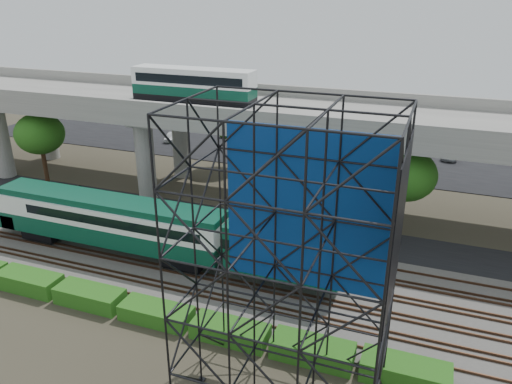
% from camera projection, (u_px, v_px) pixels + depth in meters
% --- Properties ---
extents(ground, '(140.00, 140.00, 0.00)m').
position_uv_depth(ground, '(176.00, 282.00, 35.28)').
color(ground, '#474233').
rests_on(ground, ground).
extents(ballast_bed, '(90.00, 12.00, 0.20)m').
position_uv_depth(ballast_bed, '(189.00, 267.00, 36.98)').
color(ballast_bed, slate).
rests_on(ballast_bed, ground).
extents(service_road, '(90.00, 5.00, 0.08)m').
position_uv_depth(service_road, '(234.00, 222.00, 44.38)').
color(service_road, black).
rests_on(service_road, ground).
extents(parking_lot, '(90.00, 18.00, 0.08)m').
position_uv_depth(parking_lot, '(304.00, 148.00, 64.76)').
color(parking_lot, black).
rests_on(parking_lot, ground).
extents(harbor_water, '(140.00, 40.00, 0.03)m').
position_uv_depth(harbor_water, '(339.00, 112.00, 83.85)').
color(harbor_water, '#476776').
rests_on(harbor_water, ground).
extents(rail_tracks, '(90.00, 9.52, 0.16)m').
position_uv_depth(rail_tracks, '(189.00, 265.00, 36.91)').
color(rail_tracks, '#472D1E').
rests_on(rail_tracks, ballast_bed).
extents(commuter_train, '(29.30, 3.06, 4.30)m').
position_uv_depth(commuter_train, '(133.00, 224.00, 37.42)').
color(commuter_train, black).
rests_on(commuter_train, rail_tracks).
extents(overpass, '(80.00, 12.00, 12.40)m').
position_uv_depth(overpass, '(251.00, 117.00, 46.21)').
color(overpass, '#9E9B93').
rests_on(overpass, ground).
extents(scaffold_tower, '(9.36, 6.36, 15.00)m').
position_uv_depth(scaffold_tower, '(286.00, 274.00, 22.15)').
color(scaffold_tower, black).
rests_on(scaffold_tower, ground).
extents(hedge_strip, '(34.60, 1.80, 1.20)m').
position_uv_depth(hedge_strip, '(156.00, 313.00, 31.02)').
color(hedge_strip, '#1E5713').
rests_on(hedge_strip, ground).
extents(trees, '(40.94, 16.94, 7.69)m').
position_uv_depth(trees, '(212.00, 140.00, 48.72)').
color(trees, '#382314').
rests_on(trees, ground).
extents(suv, '(4.93, 3.58, 1.25)m').
position_uv_depth(suv, '(61.00, 190.00, 49.55)').
color(suv, black).
rests_on(suv, service_road).
extents(parked_cars, '(37.59, 9.77, 1.28)m').
position_uv_depth(parked_cars, '(310.00, 146.00, 63.75)').
color(parked_cars, white).
rests_on(parked_cars, parking_lot).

